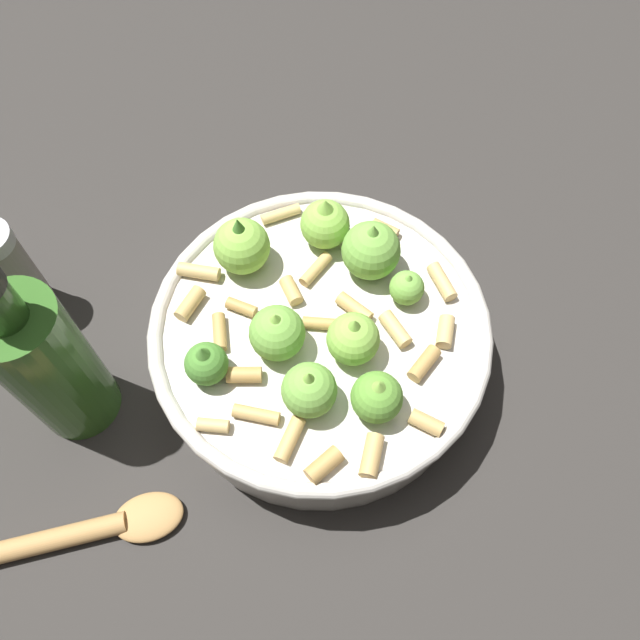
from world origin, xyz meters
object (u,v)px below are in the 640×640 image
pepper_shaker (12,271)px  olive_oil_bottle (46,362)px  cooking_pan (320,337)px  wooden_spoon (47,541)px

pepper_shaker → olive_oil_bottle: olive_oil_bottle is taller
cooking_pan → pepper_shaker: size_ratio=2.69×
cooking_pan → olive_oil_bottle: size_ratio=1.35×
pepper_shaker → cooking_pan: bearing=129.1°
cooking_pan → wooden_spoon: bearing=-1.0°
cooking_pan → pepper_shaker: 0.26m
olive_oil_bottle → wooden_spoon: size_ratio=0.90×
pepper_shaker → wooden_spoon: pepper_shaker is taller
pepper_shaker → wooden_spoon: (0.08, 0.20, -0.04)m
olive_oil_bottle → wooden_spoon: (0.07, 0.08, -0.07)m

